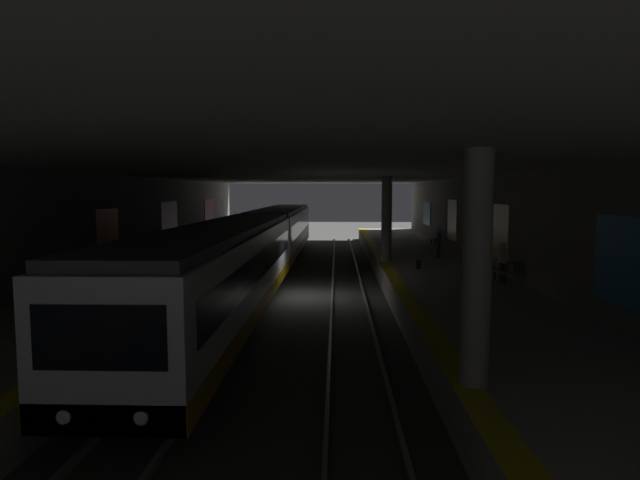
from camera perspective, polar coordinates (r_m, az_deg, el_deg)
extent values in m
plane|color=#42423F|center=(24.53, -2.17, -6.07)|extent=(120.00, 120.00, 0.00)
cube|color=gray|center=(24.49, 4.69, -5.91)|extent=(60.00, 0.09, 0.16)
cube|color=gray|center=(24.46, 1.30, -5.91)|extent=(60.00, 0.09, 0.16)
cube|color=gray|center=(24.66, -5.63, -5.84)|extent=(60.00, 0.09, 0.16)
cube|color=gray|center=(24.88, -8.93, -5.78)|extent=(60.00, 0.09, 0.16)
cube|color=#A8A59E|center=(24.86, 13.12, -4.82)|extent=(60.00, 5.30, 1.05)
cube|color=yellow|center=(24.42, 7.72, -3.65)|extent=(60.00, 0.60, 0.01)
cube|color=#A8A59E|center=(25.72, -16.94, -4.58)|extent=(60.00, 5.30, 1.05)
cube|color=yellow|center=(24.99, -11.85, -3.52)|extent=(60.00, 0.60, 0.01)
cube|color=slate|center=(25.31, 19.67, 0.38)|extent=(60.00, 0.50, 5.60)
cube|color=#338CCC|center=(15.82, 30.08, -2.19)|extent=(3.56, 0.06, 2.40)
cube|color=gold|center=(26.04, 18.51, 0.87)|extent=(2.80, 0.06, 2.51)
cube|color=gold|center=(35.73, 13.90, 2.09)|extent=(2.63, 0.06, 2.59)
cube|color=#338CCC|center=(45.33, 11.31, 2.77)|extent=(3.29, 0.06, 1.83)
cube|color=slate|center=(26.53, -23.02, 0.48)|extent=(60.00, 0.50, 5.60)
cube|color=orange|center=(27.26, -21.66, 0.96)|extent=(2.40, 0.06, 2.03)
cube|color=#BF4C8C|center=(36.02, -15.75, 2.07)|extent=(3.27, 0.06, 2.37)
cube|color=#BF4C8C|center=(46.49, -11.72, 2.82)|extent=(3.07, 0.06, 2.34)
cube|color=beige|center=(24.08, -2.22, 7.59)|extent=(60.00, 19.40, 0.40)
cylinder|color=gray|center=(10.67, 16.33, -2.92)|extent=(0.56, 0.56, 4.55)
cylinder|color=gray|center=(28.84, 7.11, 2.24)|extent=(0.56, 0.56, 4.55)
cube|color=silver|center=(18.63, -10.25, -3.32)|extent=(19.14, 2.80, 2.70)
cube|color=#B27F0F|center=(18.82, -10.20, -6.54)|extent=(19.14, 2.82, 0.56)
cube|color=black|center=(18.59, -10.27, -2.25)|extent=(17.61, 2.83, 0.90)
cube|color=#47474C|center=(18.48, -10.32, 1.20)|extent=(18.76, 2.58, 0.24)
cube|color=black|center=(13.99, -14.74, -12.66)|extent=(2.20, 1.64, 0.76)
cube|color=black|center=(23.99, -7.57, -5.06)|extent=(2.20, 1.64, 0.76)
cube|color=black|center=(9.58, -22.46, -9.60)|extent=(0.04, 2.24, 1.10)
cylinder|color=silver|center=(9.77, -18.52, -17.54)|extent=(0.04, 0.24, 0.24)
cylinder|color=silver|center=(10.27, -25.64, -16.64)|extent=(0.04, 0.24, 0.24)
cube|color=silver|center=(38.06, -4.07, 1.07)|extent=(19.14, 2.80, 2.70)
cube|color=#B27F0F|center=(38.15, -4.05, -0.53)|extent=(19.14, 2.82, 0.56)
cube|color=black|center=(38.04, -4.07, 1.59)|extent=(17.61, 2.83, 0.90)
cube|color=#47474C|center=(37.98, -4.08, 3.28)|extent=(18.76, 2.58, 0.24)
cube|color=black|center=(33.00, -4.98, -2.22)|extent=(2.20, 1.64, 0.76)
cube|color=black|center=(43.41, -3.35, -0.43)|extent=(2.20, 1.64, 0.76)
cylinder|color=#262628|center=(22.83, 19.08, -3.99)|extent=(0.08, 0.08, 0.42)
cylinder|color=#262628|center=(24.11, 18.12, -3.48)|extent=(0.08, 0.08, 0.42)
cube|color=olive|center=(23.43, 18.60, -3.13)|extent=(1.70, 0.44, 0.08)
cube|color=olive|center=(23.47, 19.13, -2.64)|extent=(1.70, 0.06, 0.40)
cylinder|color=#262628|center=(37.80, 12.10, -0.28)|extent=(0.08, 0.08, 0.42)
cylinder|color=#262628|center=(39.13, 11.75, -0.09)|extent=(0.08, 0.08, 0.42)
cube|color=olive|center=(38.44, 11.93, 0.19)|extent=(1.70, 0.44, 0.08)
cube|color=olive|center=(38.46, 12.26, 0.48)|extent=(1.70, 0.06, 0.40)
cylinder|color=#262628|center=(30.01, -17.96, -1.82)|extent=(0.08, 0.08, 0.42)
cylinder|color=#262628|center=(31.28, -17.12, -1.52)|extent=(0.08, 0.08, 0.42)
cube|color=olive|center=(30.62, -17.54, -1.20)|extent=(1.70, 0.44, 0.08)
cube|color=olive|center=(30.67, -17.94, -0.82)|extent=(1.70, 0.06, 0.40)
cylinder|color=#353535|center=(26.46, -14.58, -2.15)|extent=(0.16, 0.16, 0.87)
cylinder|color=#353535|center=(26.65, -14.46, -2.10)|extent=(0.16, 0.16, 0.87)
cube|color=maroon|center=(26.48, -14.56, -0.53)|extent=(0.36, 0.22, 0.61)
cylinder|color=maroon|center=(26.24, -14.71, -0.70)|extent=(0.10, 0.10, 0.58)
cylinder|color=maroon|center=(26.72, -14.40, -0.59)|extent=(0.10, 0.10, 0.58)
sphere|color=tan|center=(26.44, -14.58, 0.38)|extent=(0.23, 0.23, 0.23)
cylinder|color=#292929|center=(23.20, 18.87, -3.32)|extent=(0.16, 0.16, 0.84)
cylinder|color=#292929|center=(23.39, 18.73, -3.25)|extent=(0.16, 0.16, 0.84)
cube|color=beige|center=(23.20, 18.85, -1.53)|extent=(0.36, 0.22, 0.59)
cylinder|color=beige|center=(22.97, 19.03, -1.73)|extent=(0.10, 0.10, 0.56)
cylinder|color=beige|center=(23.44, 18.67, -1.59)|extent=(0.10, 0.10, 0.56)
sphere|color=tan|center=(23.16, 18.88, -0.53)|extent=(0.23, 0.23, 0.23)
cylinder|color=#3D3D3D|center=(30.87, 12.54, -1.11)|extent=(0.16, 0.16, 0.83)
cylinder|color=#3D3D3D|center=(31.07, 12.47, -1.07)|extent=(0.16, 0.16, 0.83)
cube|color=#284C93|center=(30.90, 12.53, 0.21)|extent=(0.36, 0.22, 0.59)
cylinder|color=#284C93|center=(30.66, 12.62, 0.08)|extent=(0.10, 0.10, 0.56)
cylinder|color=#284C93|center=(31.15, 12.45, 0.16)|extent=(0.10, 0.10, 0.56)
sphere|color=tan|center=(30.87, 12.55, 0.97)|extent=(0.22, 0.22, 0.22)
cube|color=black|center=(26.34, 10.45, -2.62)|extent=(0.30, 0.20, 0.40)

